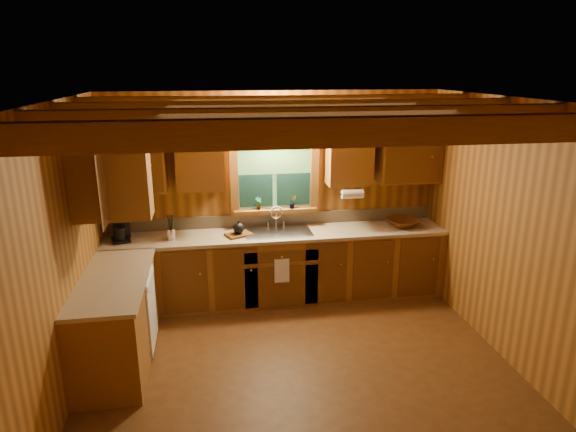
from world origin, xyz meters
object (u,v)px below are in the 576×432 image
(cutting_board, at_px, (239,235))
(wicker_basket, at_px, (403,223))
(sink, at_px, (278,235))
(coffee_maker, at_px, (120,227))

(cutting_board, xyz_separation_m, wicker_basket, (2.11, 0.03, 0.04))
(cutting_board, height_order, wicker_basket, wicker_basket)
(sink, bearing_deg, cutting_board, -173.26)
(wicker_basket, bearing_deg, cutting_board, -179.29)
(sink, height_order, cutting_board, sink)
(sink, distance_m, wicker_basket, 1.63)
(sink, bearing_deg, wicker_basket, -1.12)
(coffee_maker, relative_size, cutting_board, 1.15)
(coffee_maker, xyz_separation_m, wicker_basket, (3.50, -0.02, -0.12))
(coffee_maker, bearing_deg, sink, -15.77)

